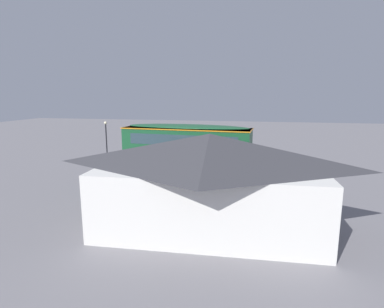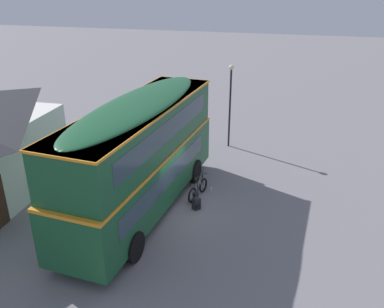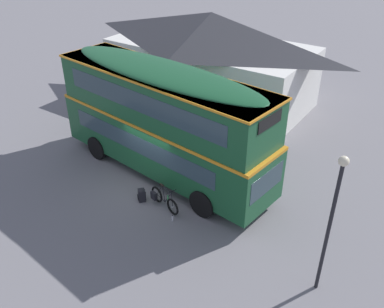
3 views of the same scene
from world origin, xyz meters
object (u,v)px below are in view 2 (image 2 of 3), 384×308
(double_decker_bus, at_px, (141,152))
(backpack_on_ground, at_px, (196,203))
(touring_bicycle, at_px, (198,190))
(street_lamp, at_px, (230,98))
(water_bottle_clear_plastic, at_px, (211,188))

(double_decker_bus, xyz_separation_m, backpack_on_ground, (0.58, -2.14, -2.36))
(touring_bicycle, distance_m, street_lamp, 6.79)
(backpack_on_ground, height_order, water_bottle_clear_plastic, backpack_on_ground)
(double_decker_bus, bearing_deg, water_bottle_clear_plastic, -45.62)
(double_decker_bus, bearing_deg, touring_bicycle, -51.73)
(street_lamp, bearing_deg, backpack_on_ground, 179.65)
(street_lamp, bearing_deg, touring_bicycle, 177.85)
(double_decker_bus, distance_m, water_bottle_clear_plastic, 4.18)
(touring_bicycle, bearing_deg, water_bottle_clear_plastic, -28.68)
(double_decker_bus, relative_size, touring_bicycle, 6.20)
(touring_bicycle, xyz_separation_m, water_bottle_clear_plastic, (0.79, -0.43, -0.25))
(water_bottle_clear_plastic, bearing_deg, street_lamp, 2.05)
(double_decker_bus, xyz_separation_m, water_bottle_clear_plastic, (2.33, -2.38, -2.52))
(touring_bicycle, distance_m, water_bottle_clear_plastic, 0.94)
(water_bottle_clear_plastic, relative_size, street_lamp, 0.05)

